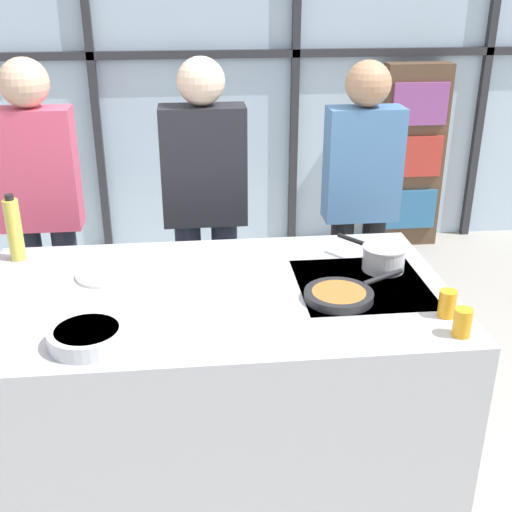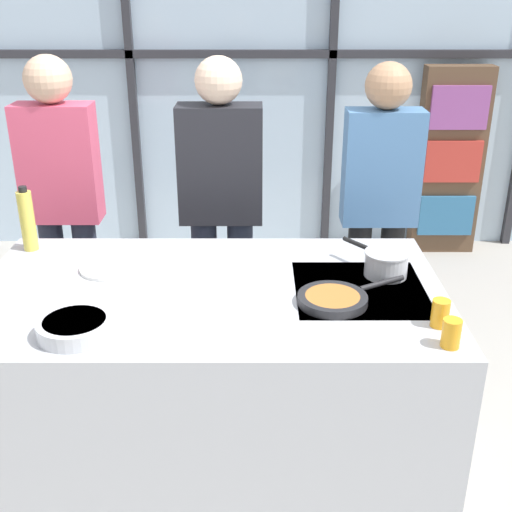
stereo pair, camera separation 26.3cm
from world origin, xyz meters
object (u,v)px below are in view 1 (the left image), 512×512
object	(u,v)px
juice_glass_far	(447,304)
oil_bottle	(14,229)
spectator_far_left	(41,202)
spectator_center_left	(205,200)
white_plate	(108,274)
saucepan	(383,257)
juice_glass_near	(462,322)
mixing_bowl	(87,336)
frying_pan	(340,294)
spectator_center_right	(361,195)

from	to	relation	value
juice_glass_far	oil_bottle	bearing A→B (deg)	157.42
spectator_far_left	spectator_center_left	world-z (taller)	spectator_far_left
spectator_far_left	white_plate	bearing A→B (deg)	118.18
spectator_center_left	white_plate	xyz separation A→B (m)	(-0.43, -0.78, -0.05)
saucepan	oil_bottle	xyz separation A→B (m)	(-1.58, 0.28, 0.08)
spectator_center_left	juice_glass_far	bearing A→B (deg)	123.71
juice_glass_near	mixing_bowl	bearing A→B (deg)	176.48
white_plate	juice_glass_far	world-z (taller)	juice_glass_far
spectator_far_left	frying_pan	distance (m)	1.73
frying_pan	juice_glass_far	size ratio (longest dim) A/B	4.34
white_plate	oil_bottle	distance (m)	0.48
saucepan	oil_bottle	world-z (taller)	oil_bottle
spectator_center_right	oil_bottle	bearing A→B (deg)	18.39
spectator_far_left	spectator_center_left	distance (m)	0.85
spectator_center_left	saucepan	bearing A→B (deg)	130.84
saucepan	frying_pan	bearing A→B (deg)	-134.13
white_plate	juice_glass_far	distance (m)	1.37
white_plate	oil_bottle	xyz separation A→B (m)	(-0.41, 0.21, 0.14)
spectator_center_right	saucepan	xyz separation A→B (m)	(-0.12, -0.84, 0.00)
frying_pan	white_plate	world-z (taller)	frying_pan
spectator_center_left	oil_bottle	world-z (taller)	spectator_center_left
frying_pan	juice_glass_far	world-z (taller)	juice_glass_far
mixing_bowl	oil_bottle	size ratio (longest dim) A/B	0.88
frying_pan	juice_glass_far	xyz separation A→B (m)	(0.36, -0.18, 0.03)
spectator_far_left	juice_glass_far	bearing A→B (deg)	143.23
mixing_bowl	juice_glass_far	size ratio (longest dim) A/B	2.60
spectator_far_left	mixing_bowl	world-z (taller)	spectator_far_left
spectator_center_right	oil_bottle	size ratio (longest dim) A/B	5.63
juice_glass_near	juice_glass_far	size ratio (longest dim) A/B	1.00
spectator_center_right	frying_pan	xyz separation A→B (m)	(-0.36, -1.09, -0.04)
juice_glass_far	juice_glass_near	bearing A→B (deg)	-90.00
spectator_far_left	frying_pan	xyz separation A→B (m)	(1.34, -1.09, -0.06)
mixing_bowl	white_plate	bearing A→B (deg)	88.84
spectator_far_left	spectator_center_right	distance (m)	1.70
white_plate	frying_pan	bearing A→B (deg)	-18.66
oil_bottle	juice_glass_far	size ratio (longest dim) A/B	2.93
mixing_bowl	juice_glass_far	bearing A→B (deg)	2.69
frying_pan	saucepan	bearing A→B (deg)	45.87
spectator_far_left	oil_bottle	xyz separation A→B (m)	(0.01, -0.56, 0.07)
white_plate	spectator_far_left	bearing A→B (deg)	118.18
saucepan	spectator_far_left	bearing A→B (deg)	151.91
juice_glass_far	mixing_bowl	bearing A→B (deg)	-177.31
mixing_bowl	oil_bottle	xyz separation A→B (m)	(-0.40, 0.76, 0.11)
spectator_center_left	spectator_center_right	bearing A→B (deg)	-180.00
frying_pan	oil_bottle	xyz separation A→B (m)	(-1.33, 0.53, 0.12)
saucepan	mixing_bowl	size ratio (longest dim) A/B	1.11
spectator_center_left	oil_bottle	bearing A→B (deg)	33.71
frying_pan	juice_glass_near	bearing A→B (deg)	-41.61
spectator_far_left	juice_glass_near	distance (m)	2.21
mixing_bowl	juice_glass_far	world-z (taller)	juice_glass_far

